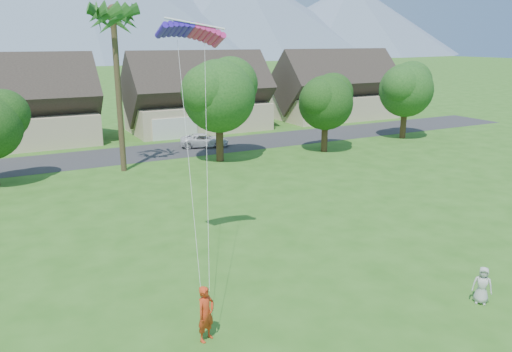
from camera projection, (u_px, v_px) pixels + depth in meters
street at (132, 154)px, 44.72m from camera, size 90.00×7.00×0.01m
kite_flyer at (206, 314)px, 16.84m from camera, size 0.86×0.75×1.99m
watcher at (482, 285)px, 19.30m from camera, size 0.84×0.87×1.50m
parked_car at (204, 140)px, 47.70m from camera, size 5.02×3.47×1.28m
houses_row at (113, 104)px, 51.72m from camera, size 72.75×8.19×8.86m
tree_row at (133, 109)px, 37.73m from camera, size 62.27×6.67×8.45m
fan_palm at (113, 13)px, 36.01m from camera, size 3.00×3.00×13.80m
parafoil_kite at (191, 30)px, 20.67m from camera, size 2.74×1.02×0.50m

